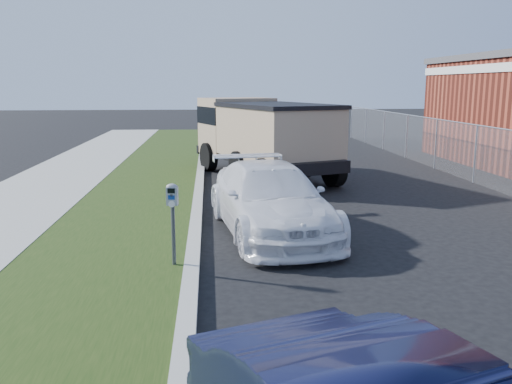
{
  "coord_description": "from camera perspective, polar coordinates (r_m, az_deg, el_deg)",
  "views": [
    {
      "loc": [
        -2.27,
        -9.16,
        3.02
      ],
      "look_at": [
        -1.4,
        1.0,
        1.0
      ],
      "focal_mm": 38.0,
      "sensor_mm": 36.0,
      "label": 1
    }
  ],
  "objects": [
    {
      "name": "parking_meter",
      "position": [
        8.79,
        -8.78,
        -1.52
      ],
      "size": [
        0.2,
        0.15,
        1.35
      ],
      "rotation": [
        0.0,
        0.0,
        -0.16
      ],
      "color": "#3F4247",
      "rests_on": "ground"
    },
    {
      "name": "ground",
      "position": [
        9.91,
        8.65,
        -6.67
      ],
      "size": [
        120.0,
        120.0,
        0.0
      ],
      "primitive_type": "plane",
      "color": "black",
      "rests_on": "ground"
    },
    {
      "name": "white_wagon",
      "position": [
        11.18,
        1.56,
        -0.74
      ],
      "size": [
        2.65,
        5.11,
        1.42
      ],
      "primitive_type": "imported",
      "rotation": [
        0.0,
        0.0,
        0.14
      ],
      "color": "white",
      "rests_on": "ground"
    },
    {
      "name": "dump_truck",
      "position": [
        18.07,
        0.53,
        6.19
      ],
      "size": [
        4.55,
        6.96,
        2.57
      ],
      "rotation": [
        0.0,
        0.0,
        0.36
      ],
      "color": "black",
      "rests_on": "ground"
    },
    {
      "name": "chainlink_fence",
      "position": [
        18.24,
        22.17,
        4.84
      ],
      "size": [
        0.06,
        30.06,
        30.0
      ],
      "color": "slate",
      "rests_on": "ground"
    },
    {
      "name": "streetside",
      "position": [
        12.0,
        -20.71,
        -3.78
      ],
      "size": [
        6.12,
        50.0,
        0.15
      ],
      "color": "gray",
      "rests_on": "ground"
    }
  ]
}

